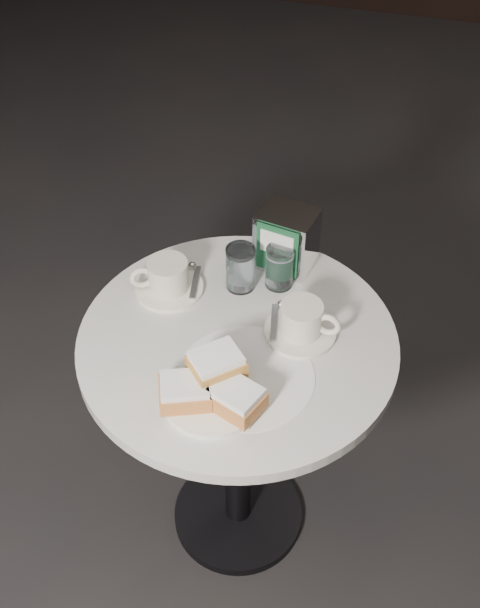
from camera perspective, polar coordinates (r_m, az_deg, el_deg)
name	(u,v)px	position (r m, az deg, el deg)	size (l,w,h in m)	color
ground	(238,516)	(2.26, -0.14, -15.59)	(7.00, 7.00, 0.00)	black
cafe_table	(238,396)	(1.80, -0.17, -6.87)	(0.70, 0.70, 0.74)	black
sugar_spill	(246,376)	(1.58, 0.42, -5.42)	(0.29, 0.29, 0.00)	white
beignet_plate	(212,389)	(1.52, -2.09, -6.34)	(0.23, 0.22, 0.10)	silver
coffee_cup_left	(168,278)	(1.75, -5.44, 1.92)	(0.21, 0.21, 0.08)	white
coffee_cup_right	(302,322)	(1.64, 4.64, -1.35)	(0.17, 0.17, 0.08)	silver
water_glass_left	(240,268)	(1.74, 0.04, 2.69)	(0.08, 0.08, 0.11)	silver
water_glass_right	(279,267)	(1.75, 2.97, 2.75)	(0.07, 0.07, 0.10)	white
napkin_dispenser	(286,239)	(1.79, 3.49, 4.89)	(0.15, 0.13, 0.15)	silver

